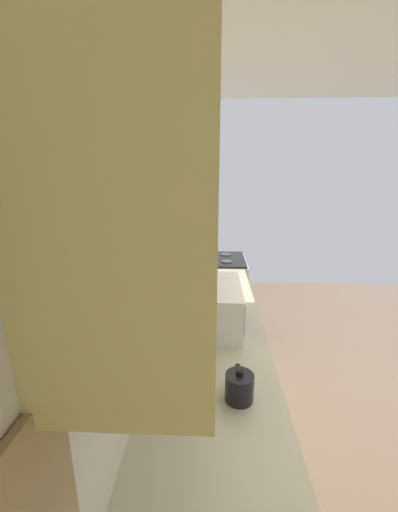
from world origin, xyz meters
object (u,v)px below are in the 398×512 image
at_px(oven_range, 214,297).
at_px(kettle, 239,387).
at_px(microwave, 209,305).
at_px(bowl, 226,283).

relative_size(oven_range, kettle, 6.42).
bearing_deg(kettle, oven_range, 2.47).
distance_m(oven_range, microwave, 1.55).
height_order(microwave, kettle, microwave).
relative_size(microwave, bowl, 3.36).
bearing_deg(oven_range, bowl, -173.52).
distance_m(bowl, kettle, 1.30).
bearing_deg(bowl, microwave, 168.04).
height_order(oven_range, bowl, oven_range).
xyz_separation_m(bowl, kettle, (-1.30, -0.00, 0.02)).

